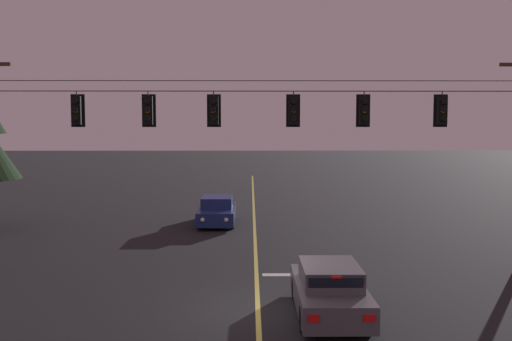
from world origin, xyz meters
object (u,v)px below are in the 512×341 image
(traffic_light_left_inner, at_px, (148,110))
(traffic_light_far_right, at_px, (442,110))
(traffic_light_right_inner, at_px, (293,110))
(car_oncoming_lead, at_px, (217,211))
(traffic_light_leftmost, at_px, (77,110))
(traffic_light_centre, at_px, (214,110))
(car_waiting_near_lane, at_px, (329,291))
(traffic_light_rightmost, at_px, (364,110))

(traffic_light_left_inner, height_order, traffic_light_far_right, same)
(traffic_light_left_inner, relative_size, traffic_light_right_inner, 1.00)
(car_oncoming_lead, bearing_deg, traffic_light_left_inner, -100.66)
(traffic_light_leftmost, relative_size, car_oncoming_lead, 0.28)
(traffic_light_leftmost, height_order, traffic_light_left_inner, same)
(traffic_light_left_inner, distance_m, traffic_light_far_right, 10.02)
(traffic_light_left_inner, distance_m, traffic_light_centre, 2.23)
(traffic_light_left_inner, height_order, car_waiting_near_lane, traffic_light_left_inner)
(car_waiting_near_lane, bearing_deg, traffic_light_leftmost, 149.62)
(traffic_light_leftmost, bearing_deg, traffic_light_centre, 0.00)
(car_waiting_near_lane, bearing_deg, traffic_light_right_inner, 97.86)
(traffic_light_leftmost, bearing_deg, traffic_light_far_right, 0.00)
(traffic_light_left_inner, distance_m, car_oncoming_lead, 10.81)
(traffic_light_centre, bearing_deg, traffic_light_rightmost, 0.00)
(traffic_light_leftmost, distance_m, traffic_light_left_inner, 2.43)
(traffic_light_right_inner, distance_m, car_waiting_near_lane, 6.82)
(traffic_light_leftmost, xyz_separation_m, traffic_light_centre, (4.65, 0.00, 0.00))
(traffic_light_rightmost, relative_size, car_oncoming_lead, 0.28)
(car_waiting_near_lane, bearing_deg, traffic_light_centre, 125.61)
(car_waiting_near_lane, height_order, car_oncoming_lead, same)
(traffic_light_rightmost, height_order, car_waiting_near_lane, traffic_light_rightmost)
(traffic_light_right_inner, height_order, car_waiting_near_lane, traffic_light_right_inner)
(traffic_light_rightmost, bearing_deg, car_waiting_near_lane, -110.51)
(traffic_light_far_right, height_order, car_oncoming_lead, traffic_light_far_right)
(traffic_light_centre, bearing_deg, traffic_light_far_right, 0.00)
(traffic_light_left_inner, bearing_deg, traffic_light_rightmost, 0.00)
(traffic_light_centre, height_order, car_waiting_near_lane, traffic_light_centre)
(traffic_light_left_inner, height_order, traffic_light_rightmost, same)
(traffic_light_rightmost, relative_size, car_waiting_near_lane, 0.28)
(traffic_light_centre, bearing_deg, traffic_light_left_inner, 180.00)
(traffic_light_far_right, bearing_deg, traffic_light_right_inner, 180.00)
(car_waiting_near_lane, bearing_deg, traffic_light_rightmost, 69.49)
(traffic_light_rightmost, bearing_deg, traffic_light_right_inner, 180.00)
(traffic_light_rightmost, xyz_separation_m, car_oncoming_lead, (-5.57, 9.46, -4.90))
(traffic_light_rightmost, bearing_deg, traffic_light_centre, 180.00)
(traffic_light_centre, relative_size, car_waiting_near_lane, 0.28)
(traffic_light_centre, height_order, traffic_light_right_inner, same)
(traffic_light_leftmost, height_order, car_oncoming_lead, traffic_light_leftmost)
(traffic_light_far_right, xyz_separation_m, car_waiting_near_lane, (-4.43, -4.70, -4.90))
(traffic_light_right_inner, bearing_deg, car_waiting_near_lane, -82.14)
(traffic_light_rightmost, bearing_deg, traffic_light_left_inner, 180.00)
(traffic_light_right_inner, xyz_separation_m, traffic_light_rightmost, (2.41, 0.00, 0.00))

